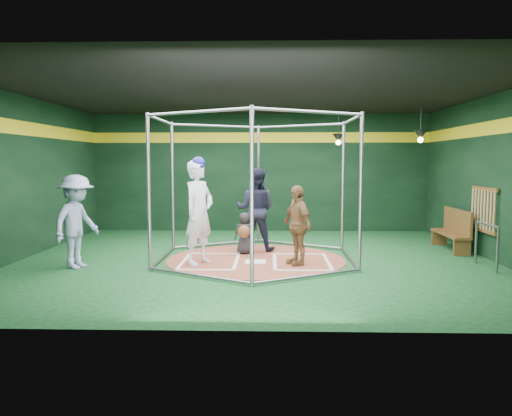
{
  "coord_description": "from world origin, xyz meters",
  "views": [
    {
      "loc": [
        0.3,
        -10.49,
        2.09
      ],
      "look_at": [
        0.0,
        0.1,
        1.1
      ],
      "focal_mm": 35.0,
      "sensor_mm": 36.0,
      "label": 1
    }
  ],
  "objects_px": {
    "batter_figure": "(199,211)",
    "umpire": "(255,209)",
    "visitor_leopard": "(297,225)",
    "dugout_bench": "(453,229)"
  },
  "relations": [
    {
      "from": "batter_figure",
      "to": "visitor_leopard",
      "type": "distance_m",
      "value": 2.0
    },
    {
      "from": "batter_figure",
      "to": "visitor_leopard",
      "type": "relative_size",
      "value": 1.36
    },
    {
      "from": "batter_figure",
      "to": "umpire",
      "type": "height_order",
      "value": "batter_figure"
    },
    {
      "from": "batter_figure",
      "to": "visitor_leopard",
      "type": "xyz_separation_m",
      "value": [
        1.98,
        0.01,
        -0.27
      ]
    },
    {
      "from": "visitor_leopard",
      "to": "batter_figure",
      "type": "bearing_deg",
      "value": -117.62
    },
    {
      "from": "visitor_leopard",
      "to": "dugout_bench",
      "type": "xyz_separation_m",
      "value": [
        3.78,
        1.79,
        -0.32
      ]
    },
    {
      "from": "visitor_leopard",
      "to": "dugout_bench",
      "type": "relative_size",
      "value": 0.96
    },
    {
      "from": "dugout_bench",
      "to": "visitor_leopard",
      "type": "bearing_deg",
      "value": -154.62
    },
    {
      "from": "batter_figure",
      "to": "umpire",
      "type": "distance_m",
      "value": 1.94
    },
    {
      "from": "batter_figure",
      "to": "visitor_leopard",
      "type": "height_order",
      "value": "batter_figure"
    }
  ]
}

